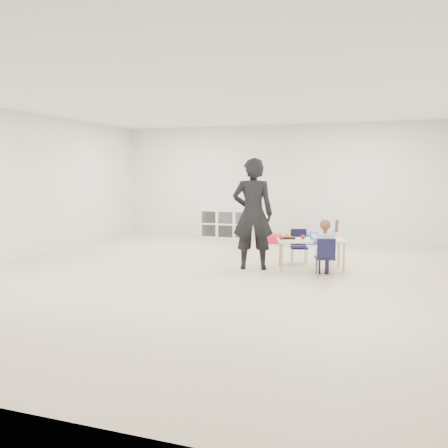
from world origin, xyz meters
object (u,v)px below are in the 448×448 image
(table, at_px, (311,254))
(adult, at_px, (253,214))
(cubby_shelf, at_px, (228,224))
(chair_near, at_px, (325,257))
(child, at_px, (325,246))

(table, height_order, adult, adult)
(table, bearing_deg, cubby_shelf, 112.26)
(cubby_shelf, xyz_separation_m, adult, (1.63, -3.53, 0.60))
(chair_near, relative_size, child, 0.63)
(adult, bearing_deg, table, -179.64)
(child, height_order, cubby_shelf, child)
(child, distance_m, cubby_shelf, 4.71)
(adult, bearing_deg, child, 156.97)
(chair_near, bearing_deg, child, 0.00)
(child, distance_m, adult, 1.34)
(chair_near, xyz_separation_m, adult, (-1.25, 0.19, 0.64))
(table, relative_size, child, 1.27)
(cubby_shelf, relative_size, adult, 0.74)
(chair_near, height_order, cubby_shelf, cubby_shelf)
(table, relative_size, chair_near, 2.00)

